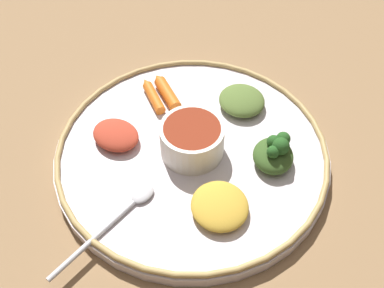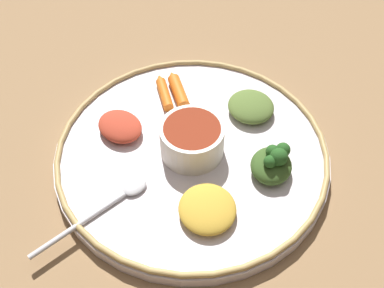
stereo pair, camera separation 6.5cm
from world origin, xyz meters
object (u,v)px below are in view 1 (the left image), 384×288
Objects in this scene: center_bowl at (192,139)px; carrot_near_spoon at (166,91)px; carrot_outer at (153,95)px; greens_pile at (274,153)px; spoon at (120,215)px.

center_bowl is 1.16× the size of carrot_near_spoon.
carrot_near_spoon is 0.02m from carrot_outer.
greens_pile is 0.21m from carrot_outer.
center_bowl and greens_pile have the same top height.
carrot_near_spoon is (-0.22, 0.03, 0.01)m from spoon.
carrot_near_spoon is 1.04× the size of carrot_outer.
carrot_near_spoon is at bearing 172.92° from spoon.
center_bowl is 0.11m from greens_pile.
greens_pile is (0.01, 0.11, -0.01)m from center_bowl.
greens_pile is (-0.11, 0.19, 0.02)m from spoon.
carrot_near_spoon is (-0.11, -0.16, -0.01)m from greens_pile.
greens_pile is 0.85× the size of carrot_outer.
center_bowl is 0.59× the size of spoon.
carrot_outer is (-0.21, 0.01, 0.00)m from spoon.
spoon is 0.21m from carrot_outer.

